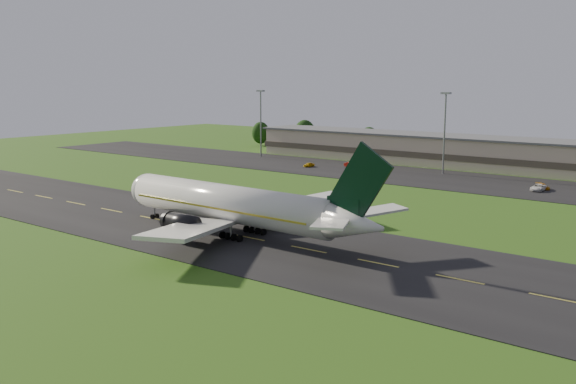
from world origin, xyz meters
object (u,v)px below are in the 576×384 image
Objects in this scene: service_vehicle_d at (543,186)px; service_vehicle_c at (538,187)px; light_mast_centre at (445,123)px; service_vehicle_a at (309,165)px; terminal at (474,153)px; service_vehicle_b at (352,165)px; light_mast_west at (261,115)px; airliner at (232,205)px.

service_vehicle_c is at bearing -135.17° from service_vehicle_d.
light_mast_centre reaches higher than service_vehicle_a.
terminal is 34.66× the size of service_vehicle_b.
light_mast_west reaches higher than terminal.
terminal is 32.95m from service_vehicle_b.
terminal is at bearing 14.76° from light_mast_west.
service_vehicle_b is (-26.19, -19.74, -3.20)m from terminal.
service_vehicle_b is at bearing -142.99° from terminal.
terminal is 7.13× the size of light_mast_west.
light_mast_centre is 5.93× the size of service_vehicle_a.
service_vehicle_c is at bearing -47.04° from terminal.
light_mast_centre is at bearing 0.00° from light_mast_west.
terminal is 28.54× the size of service_vehicle_c.
light_mast_centre reaches higher than service_vehicle_b.
terminal is 35.66m from service_vehicle_d.
light_mast_centre reaches higher than terminal.
terminal is 37.49m from service_vehicle_c.
airliner reaches higher than service_vehicle_c.
airliner is 12.25× the size of service_vehicle_b.
service_vehicle_d reaches higher than service_vehicle_a.
service_vehicle_a is at bearing 127.24° from service_vehicle_b.
airliner is 14.94× the size of service_vehicle_a.
light_mast_west is 4.86× the size of service_vehicle_b.
light_mast_west reaches higher than service_vehicle_d.
service_vehicle_b is (9.33, 6.79, 0.10)m from service_vehicle_a.
service_vehicle_d is at bearing -17.52° from light_mast_centre.
service_vehicle_c is (26.86, -11.16, -11.93)m from light_mast_centre.
service_vehicle_c is at bearing -97.19° from service_vehicle_b.
light_mast_centre reaches higher than airliner.
terminal reaches higher than service_vehicle_d.
service_vehicle_b is at bearing 45.94° from service_vehicle_a.
light_mast_centre is at bearing 93.03° from airliner.
terminal is at bearing 85.05° from light_mast_centre.
terminal is 44.46m from service_vehicle_a.
terminal is (-1.37, 96.20, -0.67)m from airliner.
light_mast_west is 37.36m from service_vehicle_b.
light_mast_west is at bearing 168.09° from service_vehicle_a.
terminal is at bearing -51.81° from service_vehicle_b.
light_mast_west is 4.01× the size of service_vehicle_c.
service_vehicle_d is (86.93, -8.50, -12.05)m from light_mast_west.
service_vehicle_c is (24.09, 68.86, -3.86)m from airliner.
light_mast_centre is at bearing -80.65° from service_vehicle_b.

